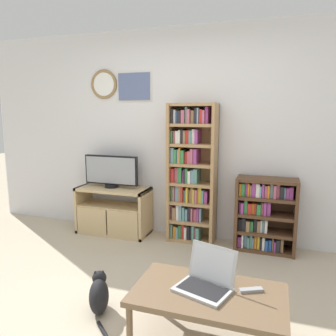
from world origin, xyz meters
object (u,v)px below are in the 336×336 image
object	(u,v)px
laptop	(207,279)
remote_near_laptop	(251,290)
cat	(99,294)
coffee_table	(208,297)
tv_stand	(113,211)
television	(111,171)
bookshelf_tall	(190,175)
bookshelf_short	(263,214)

from	to	relation	value
laptop	remote_near_laptop	world-z (taller)	laptop
cat	coffee_table	bearing A→B (deg)	-31.91
remote_near_laptop	cat	distance (m)	1.20
coffee_table	laptop	size ratio (longest dim) A/B	2.39
tv_stand	coffee_table	xyz separation A→B (m)	(1.61, -1.67, 0.04)
television	bookshelf_tall	bearing A→B (deg)	3.05
bookshelf_tall	television	bearing A→B (deg)	-176.95
bookshelf_short	television	bearing A→B (deg)	-178.65
cat	remote_near_laptop	bearing A→B (deg)	-25.73
television	bookshelf_tall	xyz separation A→B (m)	(1.05, 0.06, 0.01)
television	coffee_table	bearing A→B (deg)	-46.09
bookshelf_short	laptop	size ratio (longest dim) A/B	1.97
tv_stand	bookshelf_short	distance (m)	1.89
bookshelf_tall	coffee_table	size ratio (longest dim) A/B	1.64
television	coffee_table	size ratio (longest dim) A/B	0.72
television	laptop	world-z (taller)	television
television	bookshelf_tall	size ratio (longest dim) A/B	0.44
tv_stand	cat	world-z (taller)	tv_stand
bookshelf_tall	bookshelf_short	bearing A→B (deg)	-0.69
remote_near_laptop	cat	xyz separation A→B (m)	(-1.17, -0.01, -0.25)
coffee_table	remote_near_laptop	distance (m)	0.29
bookshelf_tall	remote_near_laptop	xyz separation A→B (m)	(0.87, -1.67, -0.44)
coffee_table	remote_near_laptop	world-z (taller)	remote_near_laptop
bookshelf_tall	coffee_table	bearing A→B (deg)	-71.30
television	bookshelf_tall	distance (m)	1.05
bookshelf_tall	bookshelf_short	world-z (taller)	bookshelf_tall
tv_stand	laptop	distance (m)	2.28
laptop	cat	size ratio (longest dim) A/B	0.89
television	bookshelf_tall	world-z (taller)	bookshelf_tall
coffee_table	remote_near_laptop	xyz separation A→B (m)	(0.27, 0.10, 0.05)
bookshelf_tall	remote_near_laptop	world-z (taller)	bookshelf_tall
bookshelf_short	cat	world-z (taller)	bookshelf_short
bookshelf_tall	bookshelf_short	distance (m)	0.96
bookshelf_short	cat	distance (m)	2.06
television	cat	distance (m)	1.91
bookshelf_tall	coffee_table	xyz separation A→B (m)	(0.60, -1.77, -0.49)
television	remote_near_laptop	distance (m)	2.54
coffee_table	laptop	xyz separation A→B (m)	(-0.02, 0.05, 0.11)
coffee_table	tv_stand	bearing A→B (deg)	133.98
bookshelf_short	remote_near_laptop	xyz separation A→B (m)	(-0.00, -1.66, -0.03)
television	bookshelf_short	bearing A→B (deg)	1.35
coffee_table	laptop	bearing A→B (deg)	117.54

